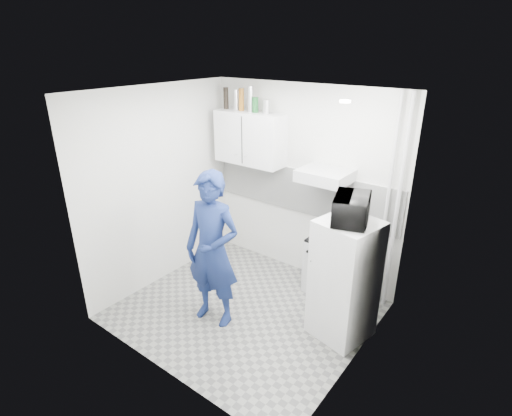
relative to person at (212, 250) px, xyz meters
The scene contains 23 objects.
floor 0.99m from the person, 57.82° to the left, with size 2.80×2.80×0.00m, color gray.
ceiling 1.73m from the person, 57.82° to the left, with size 2.80×2.80×0.00m, color white.
wall_back 1.63m from the person, 82.68° to the left, with size 2.80×2.80×0.00m, color silver.
wall_left 1.30m from the person, 165.02° to the left, with size 2.60×2.60×0.00m, color silver.
wall_right 1.68m from the person, 11.32° to the left, with size 2.60×2.60×0.00m, color silver.
person is the anchor object (origin of this frame).
stove 1.62m from the person, 60.33° to the left, with size 0.46×0.46×0.73m, color #B8B8B8.
fridge 1.48m from the person, 26.98° to the left, with size 0.57×0.57×1.38m, color white.
stove_top 1.53m from the person, 60.33° to the left, with size 0.44×0.44×0.03m, color black.
saucepan 1.46m from the person, 59.25° to the left, with size 0.18×0.18×0.10m, color silver.
microwave 1.58m from the person, 26.98° to the left, with size 0.34×0.50×0.28m, color black.
bottle_a 2.22m from the person, 124.61° to the left, with size 0.07×0.07×0.29m, color black.
bottle_b 2.14m from the person, 119.24° to the left, with size 0.07×0.07×0.27m, color silver.
bottle_c 2.12m from the person, 116.37° to the left, with size 0.07×0.07×0.29m, color brown.
bottle_d 2.09m from the person, 111.18° to the left, with size 0.07×0.07×0.33m, color silver.
canister_a 2.02m from the person, 108.16° to the left, with size 0.08×0.08×0.20m, color #144C1E.
canister_b 1.98m from the person, 101.60° to the left, with size 0.09×0.09×0.18m, color silver.
upper_cabinet 1.77m from the person, 111.45° to the left, with size 1.00×0.35×0.70m, color white.
range_hood 1.61m from the person, 63.73° to the left, with size 0.60×0.50×0.14m, color #B8B8B8.
backsplash 1.59m from the person, 82.61° to the left, with size 2.74×0.03×0.60m, color white.
pipe_a 2.15m from the person, 44.79° to the left, with size 0.05×0.05×2.60m, color #B8B8B8.
pipe_b 2.07m from the person, 47.17° to the left, with size 0.04×0.04×2.60m, color #B8B8B8.
ceiling_spot_fixture 2.11m from the person, 23.42° to the left, with size 0.10×0.10×0.02m, color white.
Camera 1 is at (2.55, -3.15, 3.05)m, focal length 28.00 mm.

